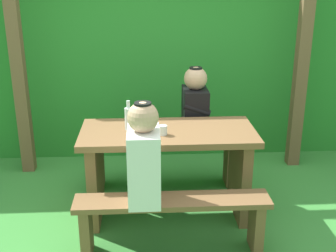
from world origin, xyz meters
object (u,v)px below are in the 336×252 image
at_px(picnic_table, 168,158).
at_px(person_white_shirt, 144,156).
at_px(drinking_glass, 163,130).
at_px(bench_far, 165,155).
at_px(person_black_coat, 195,109).
at_px(bottle_left, 129,118).
at_px(bench_near, 172,214).

relative_size(picnic_table, person_white_shirt, 1.95).
distance_m(person_white_shirt, drinking_glass, 0.46).
height_order(bench_far, drinking_glass, drinking_glass).
bearing_deg(bench_far, drinking_glass, -94.03).
relative_size(bench_far, person_black_coat, 1.95).
bearing_deg(drinking_glass, person_white_shirt, -109.24).
bearing_deg(bottle_left, picnic_table, -6.13).
xyz_separation_m(person_white_shirt, drinking_glass, (0.15, 0.43, 0.03)).
xyz_separation_m(picnic_table, bench_far, (0.00, 0.54, -0.20)).
relative_size(bench_near, person_white_shirt, 1.95).
relative_size(bench_near, person_black_coat, 1.95).
bearing_deg(person_white_shirt, bottle_left, 101.55).
height_order(drinking_glass, bottle_left, bottle_left).
relative_size(drinking_glass, bottle_left, 0.31).
distance_m(picnic_table, bottle_left, 0.47).
xyz_separation_m(person_black_coat, drinking_glass, (-0.32, -0.64, 0.03)).
bearing_deg(picnic_table, bench_near, -90.00).
bearing_deg(picnic_table, bench_far, 90.00).
bearing_deg(drinking_glass, person_black_coat, 63.01).
xyz_separation_m(picnic_table, person_black_coat, (0.28, 0.53, 0.25)).
bearing_deg(bench_near, bottle_left, 118.67).
distance_m(bench_near, person_black_coat, 1.20).
bearing_deg(bench_near, drinking_glass, 95.87).
xyz_separation_m(bench_near, bench_far, (0.00, 1.08, 0.00)).
bearing_deg(bench_near, picnic_table, 90.00).
height_order(person_black_coat, drinking_glass, person_black_coat).
bearing_deg(person_white_shirt, bench_far, 79.62).
distance_m(person_black_coat, bottle_left, 0.78).
height_order(person_white_shirt, person_black_coat, same).
xyz_separation_m(person_white_shirt, person_black_coat, (0.48, 1.07, 0.00)).
xyz_separation_m(bench_far, bottle_left, (-0.31, -0.50, 0.54)).
xyz_separation_m(drinking_glass, bottle_left, (-0.27, 0.13, 0.06)).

